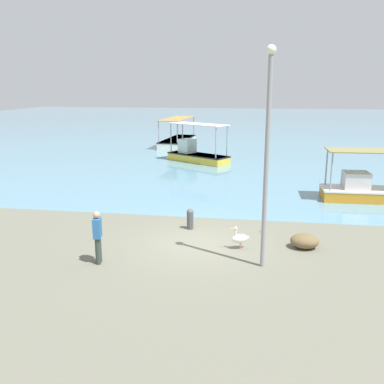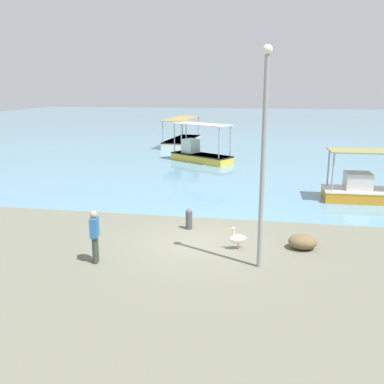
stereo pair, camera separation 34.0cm
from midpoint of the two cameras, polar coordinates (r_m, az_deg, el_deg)
ground at (r=15.26m, az=0.90°, el=-6.82°), size 120.00×120.00×0.00m
harbor_water at (r=62.36m, az=8.12°, el=8.87°), size 110.00×90.00×0.00m
fishing_boat_center at (r=39.85m, az=-1.11°, el=6.91°), size 2.45×6.92×2.53m
fishing_boat_near_left at (r=31.36m, az=1.33°, el=5.16°), size 4.88×3.86×2.76m
fishing_boat_far_right at (r=22.46m, az=24.26°, el=0.22°), size 5.71×1.87×2.45m
pelican at (r=14.70m, az=6.74°, el=-6.18°), size 0.77×0.48×0.80m
lamp_post at (r=12.56m, az=10.28°, el=5.56°), size 0.28×0.28×6.52m
mooring_bollard at (r=16.58m, az=0.18°, el=-3.51°), size 0.27×0.27×0.81m
fisherman_standing at (r=13.66m, az=-12.15°, el=-5.63°), size 0.29×0.43×1.69m
net_pile at (r=15.20m, az=15.16°, el=-6.42°), size 0.97×0.83×0.49m
glass_bottle at (r=16.52m, az=9.86°, el=-4.99°), size 0.07×0.07×0.27m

